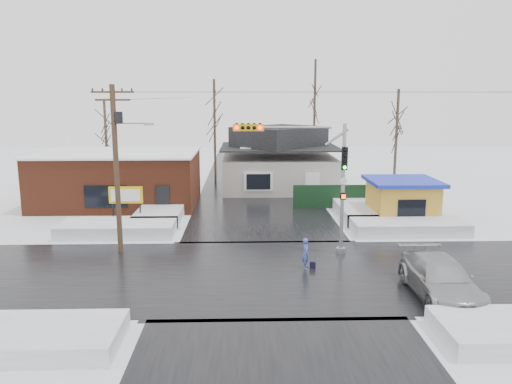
{
  "coord_description": "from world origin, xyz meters",
  "views": [
    {
      "loc": [
        -1.31,
        -22.84,
        8.4
      ],
      "look_at": [
        -0.55,
        5.13,
        3.0
      ],
      "focal_mm": 35.0,
      "sensor_mm": 36.0,
      "label": 1
    }
  ],
  "objects_px": {
    "pedestrian": "(306,254)",
    "car": "(440,279)",
    "utility_pole": "(117,159)",
    "marquee_sign": "(126,196)",
    "traffic_signal": "(314,171)",
    "kiosk": "(402,200)"
  },
  "relations": [
    {
      "from": "marquee_sign",
      "to": "car",
      "type": "relative_size",
      "value": 0.45
    },
    {
      "from": "traffic_signal",
      "to": "utility_pole",
      "type": "bearing_deg",
      "value": 177.05
    },
    {
      "from": "marquee_sign",
      "to": "pedestrian",
      "type": "xyz_separation_m",
      "value": [
        10.79,
        -8.91,
        -1.15
      ]
    },
    {
      "from": "pedestrian",
      "to": "kiosk",
      "type": "bearing_deg",
      "value": -35.16
    },
    {
      "from": "utility_pole",
      "to": "pedestrian",
      "type": "relative_size",
      "value": 5.85
    },
    {
      "from": "car",
      "to": "kiosk",
      "type": "bearing_deg",
      "value": 79.5
    },
    {
      "from": "kiosk",
      "to": "pedestrian",
      "type": "relative_size",
      "value": 2.99
    },
    {
      "from": "traffic_signal",
      "to": "kiosk",
      "type": "xyz_separation_m",
      "value": [
        7.07,
        7.03,
        -3.08
      ]
    },
    {
      "from": "traffic_signal",
      "to": "car",
      "type": "xyz_separation_m",
      "value": [
        4.56,
        -6.11,
        -3.72
      ]
    },
    {
      "from": "traffic_signal",
      "to": "kiosk",
      "type": "bearing_deg",
      "value": 44.84
    },
    {
      "from": "traffic_signal",
      "to": "utility_pole",
      "type": "relative_size",
      "value": 0.78
    },
    {
      "from": "utility_pole",
      "to": "car",
      "type": "relative_size",
      "value": 1.59
    },
    {
      "from": "pedestrian",
      "to": "car",
      "type": "bearing_deg",
      "value": -121.48
    },
    {
      "from": "utility_pole",
      "to": "marquee_sign",
      "type": "bearing_deg",
      "value": 100.13
    },
    {
      "from": "utility_pole",
      "to": "pedestrian",
      "type": "distance_m",
      "value": 11.04
    },
    {
      "from": "traffic_signal",
      "to": "car",
      "type": "bearing_deg",
      "value": -53.28
    },
    {
      "from": "utility_pole",
      "to": "kiosk",
      "type": "relative_size",
      "value": 1.96
    },
    {
      "from": "kiosk",
      "to": "car",
      "type": "relative_size",
      "value": 0.81
    },
    {
      "from": "utility_pole",
      "to": "marquee_sign",
      "type": "xyz_separation_m",
      "value": [
        -1.07,
        5.99,
        -3.19
      ]
    },
    {
      "from": "utility_pole",
      "to": "marquee_sign",
      "type": "distance_m",
      "value": 6.87
    },
    {
      "from": "pedestrian",
      "to": "car",
      "type": "distance_m",
      "value": 6.4
    },
    {
      "from": "pedestrian",
      "to": "marquee_sign",
      "type": "bearing_deg",
      "value": 54.62
    }
  ]
}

